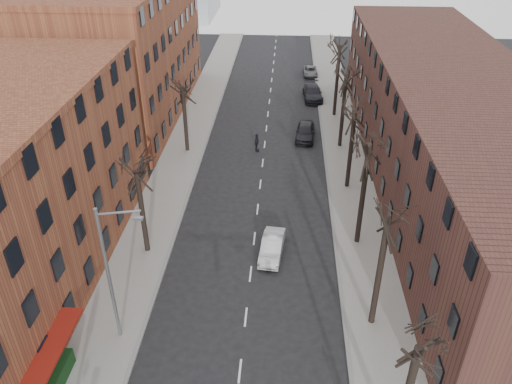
# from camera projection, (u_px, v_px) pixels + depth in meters

# --- Properties ---
(sidewalk_left) EXTENTS (4.00, 90.00, 0.15)m
(sidewalk_left) POSITION_uv_depth(u_px,v_px,m) (185.00, 146.00, 50.51)
(sidewalk_left) COLOR gray
(sidewalk_left) RESTS_ON ground
(sidewalk_right) EXTENTS (4.00, 90.00, 0.15)m
(sidewalk_right) POSITION_uv_depth(u_px,v_px,m) (344.00, 150.00, 49.65)
(sidewalk_right) COLOR gray
(sidewalk_right) RESTS_ON ground
(building_left_far) EXTENTS (12.00, 28.00, 14.00)m
(building_left_far) POSITION_uv_depth(u_px,v_px,m) (124.00, 51.00, 54.97)
(building_left_far) COLOR brown
(building_left_far) RESTS_ON ground
(building_right) EXTENTS (12.00, 50.00, 10.00)m
(building_right) POSITION_uv_depth(u_px,v_px,m) (449.00, 128.00, 42.39)
(building_right) COLOR #462921
(building_right) RESTS_ON ground
(tree_right_b) EXTENTS (5.20, 5.20, 10.80)m
(tree_right_b) POSITION_uv_depth(u_px,v_px,m) (371.00, 323.00, 30.16)
(tree_right_b) COLOR black
(tree_right_b) RESTS_ON ground
(tree_right_c) EXTENTS (5.20, 5.20, 11.60)m
(tree_right_c) POSITION_uv_depth(u_px,v_px,m) (357.00, 242.00, 36.96)
(tree_right_c) COLOR black
(tree_right_c) RESTS_ON ground
(tree_right_d) EXTENTS (5.20, 5.20, 10.00)m
(tree_right_d) POSITION_uv_depth(u_px,v_px,m) (347.00, 187.00, 43.76)
(tree_right_d) COLOR black
(tree_right_d) RESTS_ON ground
(tree_right_e) EXTENTS (5.20, 5.20, 10.80)m
(tree_right_e) POSITION_uv_depth(u_px,v_px,m) (339.00, 147.00, 50.56)
(tree_right_e) COLOR black
(tree_right_e) RESTS_ON ground
(tree_right_f) EXTENTS (5.20, 5.20, 11.60)m
(tree_right_f) POSITION_uv_depth(u_px,v_px,m) (334.00, 116.00, 57.37)
(tree_right_f) COLOR black
(tree_right_f) RESTS_ON ground
(tree_left_a) EXTENTS (5.20, 5.20, 9.50)m
(tree_left_a) POSITION_uv_depth(u_px,v_px,m) (148.00, 251.00, 36.07)
(tree_left_a) COLOR black
(tree_left_a) RESTS_ON ground
(tree_left_b) EXTENTS (5.20, 5.20, 9.50)m
(tree_left_b) POSITION_uv_depth(u_px,v_px,m) (188.00, 151.00, 49.68)
(tree_left_b) COLOR black
(tree_left_b) RESTS_ON ground
(streetlight) EXTENTS (2.45, 0.22, 9.03)m
(streetlight) POSITION_uv_depth(u_px,v_px,m) (111.00, 271.00, 26.62)
(streetlight) COLOR slate
(streetlight) RESTS_ON ground
(silver_sedan) EXTENTS (1.88, 4.30, 1.38)m
(silver_sedan) POSITION_uv_depth(u_px,v_px,m) (272.00, 247.00, 35.40)
(silver_sedan) COLOR silver
(silver_sedan) RESTS_ON ground
(parked_car_near) EXTENTS (2.25, 4.81, 1.59)m
(parked_car_near) POSITION_uv_depth(u_px,v_px,m) (305.00, 131.00, 51.79)
(parked_car_near) COLOR black
(parked_car_near) RESTS_ON ground
(parked_car_mid) EXTENTS (2.55, 5.56, 1.58)m
(parked_car_mid) POSITION_uv_depth(u_px,v_px,m) (313.00, 93.00, 61.52)
(parked_car_mid) COLOR black
(parked_car_mid) RESTS_ON ground
(parked_car_far) EXTENTS (2.02, 4.15, 1.14)m
(parked_car_far) POSITION_uv_depth(u_px,v_px,m) (310.00, 71.00, 69.37)
(parked_car_far) COLOR slate
(parked_car_far) RESTS_ON ground
(pedestrian_crossing) EXTENTS (0.62, 1.15, 1.85)m
(pedestrian_crossing) POSITION_uv_depth(u_px,v_px,m) (257.00, 143.00, 49.26)
(pedestrian_crossing) COLOR black
(pedestrian_crossing) RESTS_ON ground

